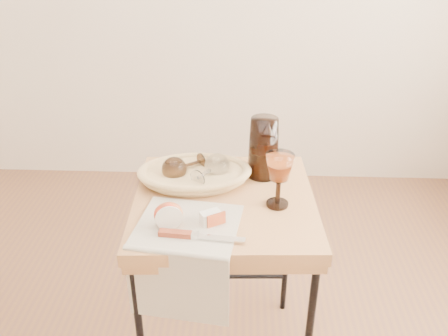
# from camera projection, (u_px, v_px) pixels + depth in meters

# --- Properties ---
(side_table) EXTENTS (0.60, 0.60, 0.74)m
(side_table) POSITION_uv_depth(u_px,v_px,m) (224.00, 285.00, 1.70)
(side_table) COLOR brown
(side_table) RESTS_ON floor
(tea_towel) EXTENTS (0.33, 0.30, 0.01)m
(tea_towel) POSITION_uv_depth(u_px,v_px,m) (188.00, 226.00, 1.38)
(tea_towel) COLOR beige
(tea_towel) RESTS_ON side_table
(bread_basket) EXTENTS (0.36, 0.27, 0.05)m
(bread_basket) POSITION_uv_depth(u_px,v_px,m) (195.00, 176.00, 1.60)
(bread_basket) COLOR tan
(bread_basket) RESTS_ON side_table
(goblet_lying_a) EXTENTS (0.16, 0.15, 0.08)m
(goblet_lying_a) POSITION_uv_depth(u_px,v_px,m) (186.00, 166.00, 1.60)
(goblet_lying_a) COLOR #513822
(goblet_lying_a) RESTS_ON bread_basket
(goblet_lying_b) EXTENTS (0.15, 0.16, 0.09)m
(goblet_lying_b) POSITION_uv_depth(u_px,v_px,m) (209.00, 171.00, 1.57)
(goblet_lying_b) COLOR white
(goblet_lying_b) RESTS_ON bread_basket
(pitcher) EXTENTS (0.19, 0.25, 0.25)m
(pitcher) POSITION_uv_depth(u_px,v_px,m) (264.00, 147.00, 1.61)
(pitcher) COLOR black
(pitcher) RESTS_ON side_table
(wine_goblet) EXTENTS (0.10, 0.10, 0.18)m
(wine_goblet) POSITION_uv_depth(u_px,v_px,m) (279.00, 180.00, 1.44)
(wine_goblet) COLOR white
(wine_goblet) RESTS_ON side_table
(apple_half) EXTENTS (0.09, 0.06, 0.08)m
(apple_half) POSITION_uv_depth(u_px,v_px,m) (168.00, 214.00, 1.36)
(apple_half) COLOR #D50009
(apple_half) RESTS_ON tea_towel
(apple_wedge) EXTENTS (0.07, 0.06, 0.04)m
(apple_wedge) POSITION_uv_depth(u_px,v_px,m) (210.00, 217.00, 1.38)
(apple_wedge) COLOR white
(apple_wedge) RESTS_ON tea_towel
(table_knife) EXTENTS (0.24, 0.05, 0.02)m
(table_knife) POSITION_uv_depth(u_px,v_px,m) (198.00, 235.00, 1.32)
(table_knife) COLOR silver
(table_knife) RESTS_ON tea_towel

